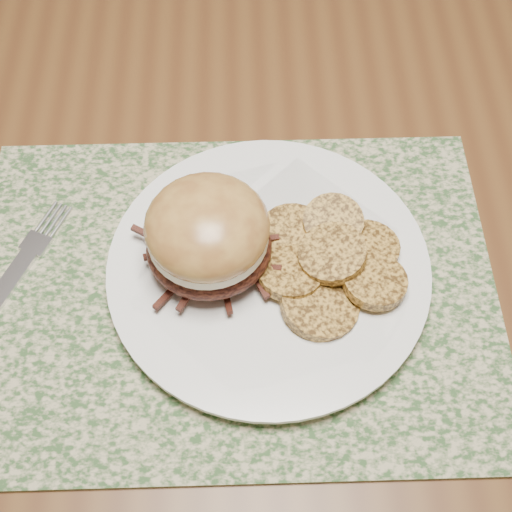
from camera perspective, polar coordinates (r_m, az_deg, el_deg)
The scene contains 7 objects.
ground at distance 1.40m, azimuth 8.18°, elevation -9.64°, with size 3.50×3.50×0.00m, color #55311D.
dining_table at distance 0.83m, azimuth 13.86°, elevation 8.03°, with size 1.50×0.90×0.75m.
placemat at distance 0.61m, azimuth -1.74°, elevation -2.71°, with size 0.45×0.33×0.00m, color #32522A.
dinner_plate at distance 0.61m, azimuth 1.01°, elevation -1.06°, with size 0.26×0.26×0.02m, color white.
pork_sandwich at distance 0.58m, azimuth -3.87°, elevation 1.66°, with size 0.11×0.11×0.08m.
roasted_potatoes at distance 0.60m, azimuth 5.79°, elevation -0.37°, with size 0.15×0.15×0.04m.
fork at distance 0.65m, azimuth -19.42°, elevation -2.42°, with size 0.10×0.18×0.00m.
Camera 1 is at (-0.21, -0.51, 1.29)m, focal length 50.00 mm.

